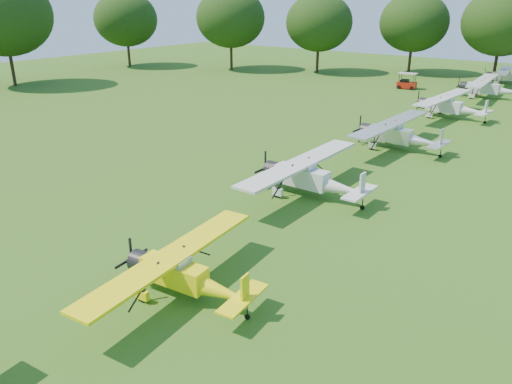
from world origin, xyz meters
TOP-DOWN VIEW (x-y plane):
  - ground at (0.00, 0.00)m, footprint 160.00×160.00m
  - tree_belt at (3.57, 0.16)m, footprint 137.36×130.27m
  - aircraft_2 at (1.60, -10.64)m, footprint 6.24×9.93m
  - aircraft_3 at (-0.09, 1.99)m, footprint 7.29×11.58m
  - aircraft_4 at (0.27, 14.87)m, footprint 7.31×11.62m
  - aircraft_5 at (0.15, 28.61)m, footprint 7.33×11.68m
  - aircraft_6 at (0.58, 42.00)m, footprint 7.48×11.91m
  - aircraft_7 at (0.21, 54.59)m, footprint 6.68×10.61m
  - golf_cart at (-9.69, 42.55)m, footprint 2.58×1.78m

SIDE VIEW (x-z plane):
  - ground at x=0.00m, z-range 0.00..0.00m
  - golf_cart at x=-9.69m, z-range -0.34..1.72m
  - aircraft_2 at x=1.60m, z-range 0.16..2.12m
  - aircraft_7 at x=0.21m, z-range 0.18..2.26m
  - aircraft_3 at x=-0.09m, z-range 0.19..2.49m
  - aircraft_4 at x=0.27m, z-range 0.19..2.49m
  - aircraft_5 at x=0.15m, z-range 0.19..2.49m
  - aircraft_6 at x=0.58m, z-range 0.20..2.54m
  - tree_belt at x=3.57m, z-range 0.77..15.29m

